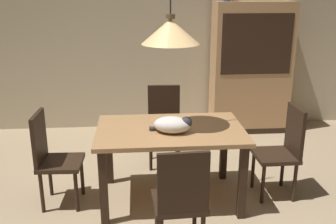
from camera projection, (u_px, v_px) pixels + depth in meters
name	position (u px, v px, depth m)	size (l,w,h in m)	color
ground	(173.00, 221.00, 3.55)	(10.00, 10.00, 0.00)	tan
back_wall	(156.00, 29.00, 5.62)	(6.40, 0.10, 2.90)	beige
dining_table	(170.00, 138.00, 3.74)	(1.40, 0.90, 0.75)	#A87A4C
chair_near_front	(181.00, 198.00, 2.95)	(0.42, 0.42, 0.93)	black
chair_right_side	(283.00, 148.00, 3.87)	(0.41, 0.41, 0.93)	black
chair_far_back	(164.00, 122.00, 4.62)	(0.42, 0.42, 0.93)	black
chair_left_side	(52.00, 155.00, 3.70)	(0.41, 0.41, 0.93)	black
cat_sleeping	(173.00, 125.00, 3.58)	(0.40, 0.29, 0.16)	silver
pendant_lamp	(170.00, 31.00, 3.43)	(0.52, 0.52, 1.30)	#E5B775
hutch_bookcase	(250.00, 71.00, 5.58)	(1.12, 0.45, 1.85)	tan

